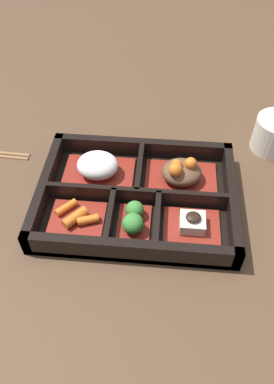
{
  "coord_description": "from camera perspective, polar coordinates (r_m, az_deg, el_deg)",
  "views": [
    {
      "loc": [
        0.03,
        -0.39,
        0.46
      ],
      "look_at": [
        0.0,
        0.0,
        0.03
      ],
      "focal_mm": 35.0,
      "sensor_mm": 36.0,
      "label": 1
    }
  ],
  "objects": [
    {
      "name": "bowl_carrots",
      "position": [
        0.57,
        -9.16,
        -3.91
      ],
      "size": [
        0.08,
        0.07,
        0.02
      ],
      "color": "maroon",
      "rests_on": "bento_base"
    },
    {
      "name": "bowl_rice",
      "position": [
        0.62,
        -5.99,
        3.73
      ],
      "size": [
        0.12,
        0.08,
        0.04
      ],
      "color": "maroon",
      "rests_on": "bento_base"
    },
    {
      "name": "bowl_greens",
      "position": [
        0.55,
        -0.48,
        -4.22
      ],
      "size": [
        0.05,
        0.07,
        0.04
      ],
      "color": "maroon",
      "rests_on": "bento_base"
    },
    {
      "name": "bento_rim",
      "position": [
        0.59,
        -0.03,
        -0.53
      ],
      "size": [
        0.31,
        0.23,
        0.04
      ],
      "color": "black",
      "rests_on": "ground_plane"
    },
    {
      "name": "ground_plane",
      "position": [
        0.61,
        0.0,
        -1.57
      ],
      "size": [
        3.0,
        3.0,
        0.0
      ],
      "primitive_type": "plane",
      "color": "#4C3523"
    },
    {
      "name": "bowl_stew",
      "position": [
        0.62,
        6.76,
        2.84
      ],
      "size": [
        0.12,
        0.08,
        0.05
      ],
      "color": "maroon",
      "rests_on": "bento_base"
    },
    {
      "name": "bento_base",
      "position": [
        0.6,
        0.0,
        -1.26
      ],
      "size": [
        0.31,
        0.23,
        0.01
      ],
      "color": "black",
      "rests_on": "ground_plane"
    },
    {
      "name": "bowl_tofu",
      "position": [
        0.56,
        8.38,
        -4.97
      ],
      "size": [
        0.08,
        0.07,
        0.03
      ],
      "color": "maroon",
      "rests_on": "bento_base"
    }
  ]
}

